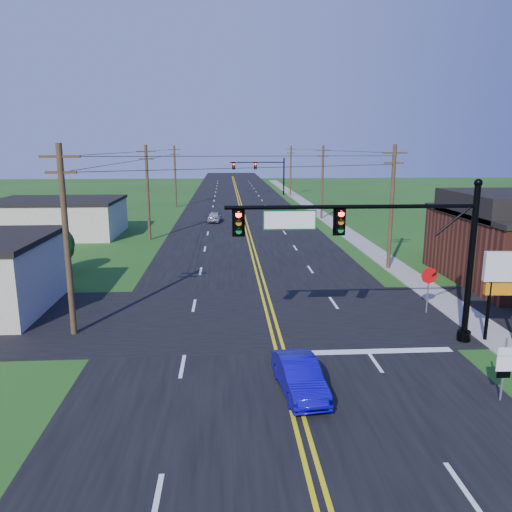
{
  "coord_description": "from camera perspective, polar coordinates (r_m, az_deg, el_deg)",
  "views": [
    {
      "loc": [
        -2.16,
        -13.12,
        8.83
      ],
      "look_at": [
        -0.73,
        10.0,
        3.74
      ],
      "focal_mm": 35.0,
      "sensor_mm": 36.0,
      "label": 1
    }
  ],
  "objects": [
    {
      "name": "ground",
      "position": [
        15.96,
        5.19,
        -21.27
      ],
      "size": [
        260.0,
        260.0,
        0.0
      ],
      "primitive_type": "plane",
      "color": "#1A4B15",
      "rests_on": "ground"
    },
    {
      "name": "road_main",
      "position": [
        63.76,
        -1.57,
        4.45
      ],
      "size": [
        16.0,
        220.0,
        0.04
      ],
      "primitive_type": "cube",
      "color": "black",
      "rests_on": "ground"
    },
    {
      "name": "road_cross",
      "position": [
        26.7,
        1.31,
        -6.88
      ],
      "size": [
        70.0,
        10.0,
        0.04
      ],
      "primitive_type": "cube",
      "color": "black",
      "rests_on": "ground"
    },
    {
      "name": "sidewalk",
      "position": [
        55.31,
        9.75,
        3.07
      ],
      "size": [
        2.0,
        160.0,
        0.08
      ],
      "primitive_type": "cube",
      "color": "gray",
      "rests_on": "ground"
    },
    {
      "name": "signal_mast_main",
      "position": [
        22.47,
        13.34,
        1.59
      ],
      "size": [
        11.3,
        0.6,
        7.48
      ],
      "color": "black",
      "rests_on": "ground"
    },
    {
      "name": "signal_mast_far",
      "position": [
        93.45,
        0.52,
        9.77
      ],
      "size": [
        10.98,
        0.6,
        7.48
      ],
      "color": "black",
      "rests_on": "ground"
    },
    {
      "name": "cream_bldg_far",
      "position": [
        54.27,
        -21.65,
        4.14
      ],
      "size": [
        12.2,
        9.2,
        3.7
      ],
      "color": "silver",
      "rests_on": "ground"
    },
    {
      "name": "utility_pole_left_a",
      "position": [
        24.6,
        -20.86,
        1.95
      ],
      "size": [
        1.8,
        0.28,
        9.0
      ],
      "color": "#372519",
      "rests_on": "ground"
    },
    {
      "name": "utility_pole_left_b",
      "position": [
        48.85,
        -12.27,
        7.29
      ],
      "size": [
        1.8,
        0.28,
        9.0
      ],
      "color": "#372519",
      "rests_on": "ground"
    },
    {
      "name": "utility_pole_left_c",
      "position": [
        75.58,
        -9.23,
        9.12
      ],
      "size": [
        1.8,
        0.28,
        9.0
      ],
      "color": "#372519",
      "rests_on": "ground"
    },
    {
      "name": "utility_pole_right_a",
      "position": [
        37.32,
        15.25,
        5.64
      ],
      "size": [
        1.8,
        0.28,
        9.0
      ],
      "color": "#372519",
      "rests_on": "ground"
    },
    {
      "name": "utility_pole_right_b",
      "position": [
        62.41,
        7.6,
        8.51
      ],
      "size": [
        1.8,
        0.28,
        9.0
      ],
      "color": "#372519",
      "rests_on": "ground"
    },
    {
      "name": "utility_pole_right_c",
      "position": [
        91.99,
        3.99,
        9.81
      ],
      "size": [
        1.8,
        0.28,
        9.0
      ],
      "color": "#372519",
      "rests_on": "ground"
    },
    {
      "name": "tree_right_back",
      "position": [
        43.57,
        21.17,
        3.33
      ],
      "size": [
        3.0,
        3.0,
        4.1
      ],
      "color": "#372519",
      "rests_on": "ground"
    },
    {
      "name": "tree_left",
      "position": [
        37.65,
        -21.81,
        1.29
      ],
      "size": [
        2.4,
        2.4,
        3.37
      ],
      "color": "#372519",
      "rests_on": "ground"
    },
    {
      "name": "blue_car",
      "position": [
        18.71,
        4.99,
        -13.64
      ],
      "size": [
        1.75,
        3.97,
        1.27
      ],
      "primitive_type": "imported",
      "rotation": [
        0.0,
        0.0,
        0.11
      ],
      "color": "#1007A8",
      "rests_on": "ground"
    },
    {
      "name": "distant_car",
      "position": [
        59.81,
        -4.76,
        4.47
      ],
      "size": [
        1.74,
        3.79,
        1.26
      ],
      "primitive_type": "imported",
      "rotation": [
        0.0,
        0.0,
        3.07
      ],
      "color": "#B7B7BC",
      "rests_on": "ground"
    },
    {
      "name": "route_sign",
      "position": [
        19.81,
        26.51,
        -11.1
      ],
      "size": [
        0.59,
        0.1,
        2.36
      ],
      "rotation": [
        0.0,
        0.0,
        -0.04
      ],
      "color": "slate",
      "rests_on": "ground"
    },
    {
      "name": "stop_sign",
      "position": [
        28.2,
        19.15,
        -2.63
      ],
      "size": [
        0.92,
        0.14,
        2.58
      ],
      "rotation": [
        0.0,
        0.0,
        0.08
      ],
      "color": "slate",
      "rests_on": "ground"
    },
    {
      "name": "pylon_sign",
      "position": [
        25.26,
        26.67,
        -2.1
      ],
      "size": [
        2.07,
        0.46,
        4.23
      ],
      "rotation": [
        0.0,
        0.0,
        -0.08
      ],
      "color": "black",
      "rests_on": "ground"
    }
  ]
}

